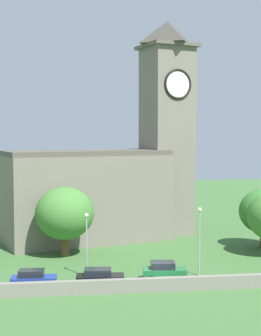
% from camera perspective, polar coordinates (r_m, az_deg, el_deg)
% --- Properties ---
extents(ground_plane, '(200.00, 200.00, 0.00)m').
position_cam_1_polar(ground_plane, '(67.45, 0.69, -9.01)').
color(ground_plane, '#3D6633').
extents(church, '(28.79, 16.33, 31.32)m').
position_cam_1_polar(church, '(74.61, -1.95, -0.56)').
color(church, slate).
rests_on(church, ground).
extents(quay_barrier, '(43.70, 0.70, 1.29)m').
position_cam_1_polar(quay_barrier, '(51.01, 3.47, -12.48)').
color(quay_barrier, gray).
rests_on(quay_barrier, ground).
extents(car_blue, '(4.42, 2.26, 1.84)m').
position_cam_1_polar(car_blue, '(52.50, -10.50, -11.75)').
color(car_blue, '#233D9E').
rests_on(car_blue, ground).
extents(car_black, '(4.80, 2.54, 1.73)m').
position_cam_1_polar(car_black, '(52.49, -3.38, -11.75)').
color(car_black, black).
rests_on(car_black, ground).
extents(car_green, '(4.52, 2.62, 1.92)m').
position_cam_1_polar(car_green, '(54.49, 3.67, -11.07)').
color(car_green, '#1E6B38').
rests_on(car_green, ground).
extents(streetlamp_west_mid, '(0.44, 0.44, 6.71)m').
position_cam_1_polar(streetlamp_west_mid, '(54.89, -4.78, -7.17)').
color(streetlamp_west_mid, '#9EA0A5').
rests_on(streetlamp_west_mid, ground).
extents(streetlamp_central, '(0.44, 0.44, 7.21)m').
position_cam_1_polar(streetlamp_central, '(55.66, 7.49, -6.74)').
color(streetlamp_central, '#9EA0A5').
rests_on(streetlamp_central, ground).
extents(tree_riverside_west, '(7.10, 7.10, 8.48)m').
position_cam_1_polar(tree_riverside_west, '(64.29, -7.15, -4.91)').
color(tree_riverside_west, brown).
rests_on(tree_riverside_west, ground).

